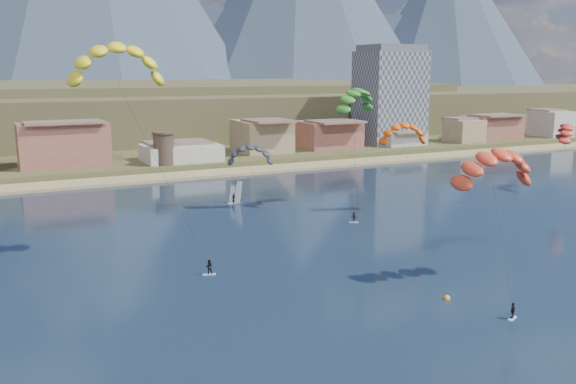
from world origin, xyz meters
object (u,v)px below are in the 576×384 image
Objects in this scene: kitesurfer_yellow at (117,58)px; kitesurfer_green at (356,97)px; windsurfer at (235,196)px; buoy at (447,298)px; watchtower at (164,148)px; kitesurfer_orange at (495,162)px; apartment_tower at (390,95)px.

kitesurfer_yellow is 49.65m from kitesurfer_green.
windsurfer reaches higher than buoy.
kitesurfer_yellow is 51.90m from buoy.
kitesurfer_orange is (14.70, -99.24, 8.76)m from watchtower.
watchtower is at bearing 93.07° from buoy.
watchtower is (-80.00, -14.00, -11.45)m from apartment_tower.
kitesurfer_yellow is at bearing -134.44° from windsurfer.
kitesurfer_orange is at bearing -81.57° from watchtower.
buoy is at bearing -160.89° from kitesurfer_orange.
windsurfer is at bearing 102.04° from kitesurfer_orange.
kitesurfer_orange reaches higher than windsurfer.
kitesurfer_orange is at bearing -77.96° from windsurfer.
windsurfer is (27.07, 27.61, -26.25)m from kitesurfer_yellow.
apartment_tower is at bearing 50.31° from kitesurfer_green.
kitesurfer_orange is 17.89m from buoy.
kitesurfer_yellow is at bearing -109.21° from watchtower.
kitesurfer_yellow is 7.13× the size of windsurfer.
apartment_tower is 1.29× the size of kitesurfer_green.
buoy is (2.87, -59.84, -1.28)m from windsurfer.
apartment_tower is 1.62× the size of kitesurfer_orange.
apartment_tower is 1.01× the size of kitesurfer_yellow.
kitesurfer_yellow is 1.60× the size of kitesurfer_orange.
windsurfer is (-77.38, -56.59, -16.40)m from apartment_tower.
kitesurfer_yellow reaches higher than watchtower.
kitesurfer_yellow is (-24.46, -70.20, 21.29)m from watchtower.
watchtower is at bearing -170.07° from apartment_tower.
kitesurfer_orange is (39.16, -29.04, -12.53)m from kitesurfer_yellow.
watchtower reaches higher than windsurfer.
watchtower is 42.95m from windsurfer.
kitesurfer_green is 31.47× the size of buoy.
apartment_tower is 90.17m from kitesurfer_green.
watchtower is 61.49m from kitesurfer_green.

